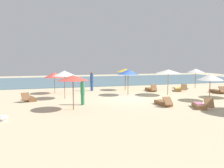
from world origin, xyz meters
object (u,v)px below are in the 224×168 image
(lounger_5, at_px, (164,103))
(lounger_4, at_px, (151,89))
(umbrella_6, at_px, (125,70))
(lounger_2, at_px, (217,91))
(umbrella_1, at_px, (54,75))
(lounger_0, at_px, (178,89))
(lounger_1, at_px, (200,105))
(lounger_3, at_px, (29,99))
(umbrella_7, at_px, (196,71))
(dog, at_px, (3,118))
(umbrella_3, at_px, (168,71))
(umbrella_5, at_px, (73,78))
(person_1, at_px, (83,92))
(umbrella_2, at_px, (128,72))
(umbrella_4, at_px, (210,77))
(umbrella_8, at_px, (64,73))
(person_0, at_px, (92,81))

(lounger_5, bearing_deg, lounger_4, 71.27)
(umbrella_6, height_order, lounger_2, umbrella_6)
(umbrella_1, bearing_deg, lounger_2, -15.02)
(lounger_0, distance_m, lounger_1, 8.39)
(umbrella_1, bearing_deg, lounger_3, -120.62)
(umbrella_7, xyz_separation_m, dog, (-18.03, -9.27, -1.78))
(umbrella_6, distance_m, lounger_1, 10.23)
(umbrella_3, relative_size, umbrella_7, 1.06)
(dog, bearing_deg, umbrella_1, 72.19)
(umbrella_5, relative_size, lounger_0, 1.25)
(lounger_1, height_order, dog, lounger_1)
(lounger_3, height_order, lounger_5, lounger_3)
(lounger_3, distance_m, lounger_5, 10.05)
(umbrella_5, relative_size, person_1, 1.23)
(umbrella_1, height_order, dog, umbrella_1)
(lounger_2, bearing_deg, umbrella_6, 149.72)
(lounger_2, distance_m, lounger_5, 8.71)
(umbrella_1, xyz_separation_m, lounger_1, (8.78, -9.43, -1.55))
(umbrella_6, bearing_deg, umbrella_2, -105.24)
(lounger_4, bearing_deg, umbrella_2, -148.85)
(lounger_0, distance_m, lounger_5, 8.04)
(umbrella_5, xyz_separation_m, person_1, (0.82, 1.42, -1.10))
(umbrella_2, distance_m, umbrella_5, 7.20)
(umbrella_3, height_order, dog, umbrella_3)
(umbrella_3, xyz_separation_m, umbrella_5, (-8.77, -3.81, -0.08))
(umbrella_3, bearing_deg, umbrella_4, -63.51)
(umbrella_8, distance_m, person_1, 3.36)
(person_0, relative_size, dog, 3.28)
(umbrella_8, distance_m, person_0, 5.24)
(umbrella_1, bearing_deg, umbrella_4, -32.71)
(umbrella_2, height_order, dog, umbrella_2)
(umbrella_7, relative_size, person_1, 1.21)
(lounger_0, relative_size, lounger_2, 1.01)
(umbrella_3, distance_m, umbrella_6, 4.99)
(umbrella_4, distance_m, umbrella_5, 10.47)
(umbrella_8, bearing_deg, person_1, -72.15)
(umbrella_1, relative_size, lounger_4, 1.19)
(lounger_4, height_order, dog, lounger_4)
(lounger_3, relative_size, dog, 3.06)
(umbrella_7, height_order, lounger_2, umbrella_7)
(lounger_1, distance_m, lounger_5, 2.35)
(umbrella_1, distance_m, person_1, 6.48)
(lounger_3, xyz_separation_m, person_0, (5.74, 4.40, 0.80))
(umbrella_7, height_order, lounger_3, umbrella_7)
(lounger_3, bearing_deg, umbrella_6, 23.47)
(dog, bearing_deg, umbrella_4, 8.60)
(person_0, distance_m, person_1, 7.44)
(umbrella_2, xyz_separation_m, lounger_0, (5.78, 1.20, -1.88))
(lounger_1, height_order, lounger_4, lounger_1)
(umbrella_1, xyz_separation_m, lounger_3, (-2.06, -3.48, -1.55))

